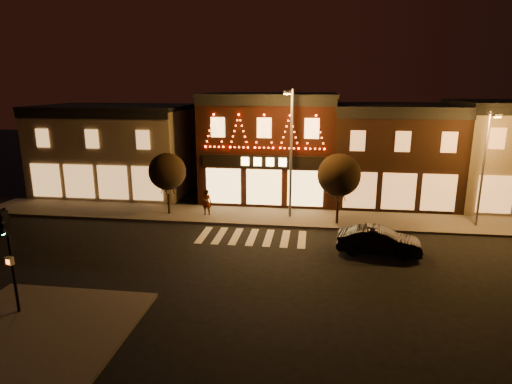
% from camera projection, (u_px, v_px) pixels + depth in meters
% --- Properties ---
extents(ground, '(120.00, 120.00, 0.00)m').
position_uv_depth(ground, '(241.00, 264.00, 22.29)').
color(ground, black).
rests_on(ground, ground).
extents(sidewalk_far, '(44.00, 4.00, 0.15)m').
position_uv_depth(sidewalk_far, '(289.00, 218.00, 29.69)').
color(sidewalk_far, '#47423D').
rests_on(sidewalk_far, ground).
extents(sidewalk_near, '(7.00, 7.00, 0.15)m').
position_uv_depth(sidewalk_near, '(33.00, 333.00, 15.92)').
color(sidewalk_near, '#47423D').
rests_on(sidewalk_near, ground).
extents(building_left, '(12.20, 8.28, 7.30)m').
position_uv_depth(building_left, '(117.00, 149.00, 36.55)').
color(building_left, '#6E654E').
rests_on(building_left, ground).
extents(building_pulp, '(10.20, 8.34, 8.30)m').
position_uv_depth(building_pulp, '(270.00, 146.00, 34.70)').
color(building_pulp, black).
rests_on(building_pulp, ground).
extents(building_right_a, '(9.20, 8.28, 7.50)m').
position_uv_depth(building_right_a, '(391.00, 153.00, 33.57)').
color(building_right_a, black).
rests_on(building_right_a, ground).
extents(traffic_signal_near, '(0.36, 0.45, 4.31)m').
position_uv_depth(traffic_signal_near, '(7.00, 241.00, 16.46)').
color(traffic_signal_near, black).
rests_on(traffic_signal_near, sidewalk_near).
extents(streetlamp_mid, '(0.58, 1.96, 8.54)m').
position_uv_depth(streetlamp_mid, '(291.00, 144.00, 28.29)').
color(streetlamp_mid, '#59595E').
rests_on(streetlamp_mid, sidewalk_far).
extents(streetlamp_right, '(0.47, 1.66, 7.24)m').
position_uv_depth(streetlamp_right, '(485.00, 161.00, 26.60)').
color(streetlamp_right, '#59595E').
rests_on(streetlamp_right, sidewalk_far).
extents(tree_left, '(2.56, 2.56, 4.28)m').
position_uv_depth(tree_left, '(167.00, 172.00, 29.70)').
color(tree_left, black).
rests_on(tree_left, sidewalk_far).
extents(tree_right, '(2.74, 2.74, 4.59)m').
position_uv_depth(tree_right, '(339.00, 175.00, 27.49)').
color(tree_right, black).
rests_on(tree_right, sidewalk_far).
extents(dark_sedan, '(4.60, 2.03, 1.47)m').
position_uv_depth(dark_sedan, '(379.00, 241.00, 23.41)').
color(dark_sedan, black).
rests_on(dark_sedan, ground).
extents(pedestrian, '(0.69, 0.49, 1.80)m').
position_uv_depth(pedestrian, '(207.00, 202.00, 29.89)').
color(pedestrian, gray).
rests_on(pedestrian, sidewalk_far).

